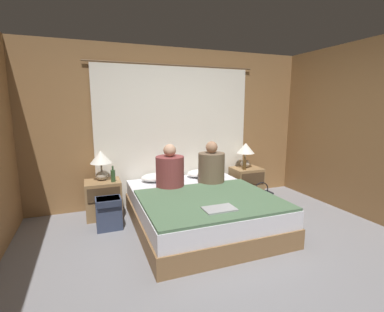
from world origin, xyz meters
The scene contains 18 objects.
ground_plane centered at (0.00, 0.00, 0.00)m, with size 16.00×16.00×0.00m, color gray.
wall_back centered at (0.00, 2.07, 1.25)m, with size 4.69×0.06×2.50m.
curtain_panel centered at (0.00, 2.01, 1.11)m, with size 2.75×0.03×2.24m.
bed centered at (0.00, 0.94, 0.22)m, with size 1.70×2.03×0.45m.
nightstand_left centered at (-1.19, 1.71, 0.27)m, with size 0.49×0.42×0.53m.
nightstand_right centered at (1.19, 1.71, 0.27)m, with size 0.49×0.42×0.53m.
lamp_left centered at (-1.19, 1.77, 0.82)m, with size 0.31×0.31×0.43m.
lamp_right centered at (1.19, 1.77, 0.82)m, with size 0.31×0.31×0.43m.
pillow_left centered at (-0.37, 1.73, 0.51)m, with size 0.53×0.36×0.12m.
pillow_right centered at (0.37, 1.73, 0.51)m, with size 0.53×0.36×0.12m.
blanket_on_bed centered at (0.00, 0.62, 0.47)m, with size 1.64×1.34×0.03m.
person_left_in_bed centered at (-0.30, 1.33, 0.70)m, with size 0.40×0.40×0.62m.
person_right_in_bed centered at (0.34, 1.33, 0.70)m, with size 0.39×0.39×0.63m.
beer_bottle_on_left_stand centered at (-1.05, 1.62, 0.62)m, with size 0.06×0.06×0.23m.
beer_bottle_on_right_stand centered at (1.09, 1.62, 0.62)m, with size 0.06×0.06×0.22m.
laptop_on_bed centered at (-0.06, 0.24, 0.49)m, with size 0.35×0.22×0.02m.
backpack_on_floor centered at (-1.15, 1.26, 0.24)m, with size 0.32×0.27×0.42m.
handbag_on_floor centered at (1.18, 1.24, 0.13)m, with size 0.35×0.18×0.41m.
Camera 1 is at (-1.36, -2.33, 1.60)m, focal length 26.00 mm.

